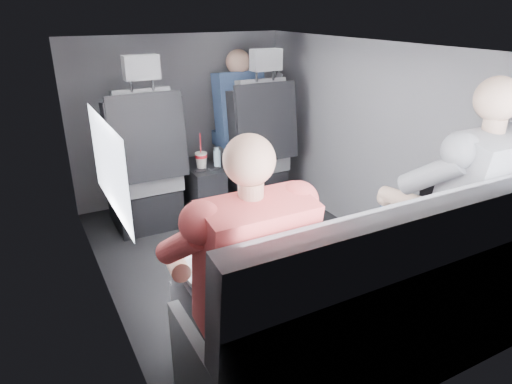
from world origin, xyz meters
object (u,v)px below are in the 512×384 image
rear_bench (368,313)px  passenger_rear_left (237,277)px  laptop_white (228,256)px  water_bottle (217,158)px  center_console (202,189)px  laptop_black (434,200)px  front_seat_left (145,176)px  front_seat_right (254,158)px  passenger_rear_right (456,207)px  soda_cup (201,160)px  passenger_front_right (239,110)px

rear_bench → passenger_rear_left: bearing=170.6°
rear_bench → laptop_white: rear_bench is taller
water_bottle → center_console: bearing=136.7°
laptop_black → rear_bench: bearing=-158.3°
front_seat_left → rear_bench: size_ratio=0.79×
rear_bench → water_bottle: (0.10, 1.85, 0.16)m
passenger_rear_left → front_seat_right: bearing=60.3°
front_seat_right → center_console: 0.49m
rear_bench → passenger_rear_right: bearing=9.1°
rear_bench → passenger_rear_left: (-0.58, 0.10, 0.31)m
water_bottle → passenger_rear_left: passenger_rear_left is taller
center_console → water_bottle: (0.10, -0.09, 0.27)m
soda_cup → passenger_rear_left: bearing=-107.5°
rear_bench → water_bottle: rear_bench is taller
center_console → laptop_black: (0.61, -1.70, 0.43)m
soda_cup → laptop_black: 1.75m
center_console → passenger_front_right: size_ratio=0.60×
front_seat_right → center_console: size_ratio=2.64×
rear_bench → passenger_front_right: (0.44, 2.16, 0.44)m
water_bottle → passenger_front_right: passenger_front_right is taller
rear_bench → passenger_rear_right: 0.69m
laptop_white → soda_cup: bearing=71.9°
front_seat_left → water_bottle: front_seat_left is taller
front_seat_left → laptop_white: size_ratio=3.33×
soda_cup → laptop_white: size_ratio=0.73×
soda_cup → passenger_front_right: bearing=32.1°
water_bottle → laptop_black: laptop_black is taller
front_seat_left → rear_bench: 1.96m
rear_bench → soda_cup: (-0.02, 1.87, 0.16)m
rear_bench → center_console: bearing=90.0°
laptop_white → laptop_black: laptop_white is taller
front_seat_right → passenger_rear_right: bearing=-85.6°
front_seat_left → water_bottle: 0.56m
front_seat_right → water_bottle: 0.36m
center_console → passenger_rear_left: size_ratio=0.40×
front_seat_left → front_seat_right: 0.90m
soda_cup → laptop_black: laptop_black is taller
center_console → soda_cup: soda_cup is taller
front_seat_left → water_bottle: bearing=-5.7°
front_seat_right → water_bottle: front_seat_right is taller
center_console → passenger_rear_right: bearing=-72.3°
front_seat_right → water_bottle: bearing=-171.2°
passenger_rear_right → laptop_white: bearing=174.0°
passenger_rear_left → rear_bench: bearing=-9.4°
rear_bench → passenger_front_right: size_ratio=2.00×
center_console → passenger_rear_left: passenger_rear_left is taller
rear_bench → soda_cup: 1.87m
front_seat_right → soda_cup: front_seat_right is taller
rear_bench → soda_cup: size_ratio=5.77×
passenger_rear_right → rear_bench: bearing=-170.9°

